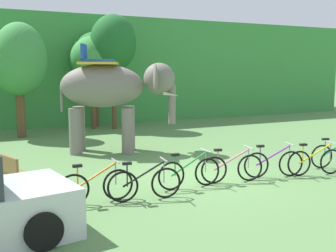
% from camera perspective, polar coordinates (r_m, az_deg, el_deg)
% --- Properties ---
extents(ground_plane, '(80.00, 80.00, 0.00)m').
position_cam_1_polar(ground_plane, '(11.53, 4.30, -6.88)').
color(ground_plane, '#567F47').
extents(foliage_hedge, '(36.00, 6.00, 5.76)m').
position_cam_1_polar(foliage_hedge, '(24.99, -13.05, 7.48)').
color(foliage_hedge, '#3D8E42').
rests_on(foliage_hedge, ground).
extents(tree_center_right, '(2.36, 2.36, 4.42)m').
position_cam_1_polar(tree_center_right, '(18.90, -19.96, 7.82)').
color(tree_center_right, brown).
rests_on(tree_center_right, ground).
extents(tree_far_left, '(2.22, 2.22, 4.89)m').
position_cam_1_polar(tree_far_left, '(18.80, -19.68, 8.70)').
color(tree_far_left, brown).
rests_on(tree_far_left, ground).
extents(tree_far_right, '(2.15, 2.15, 4.53)m').
position_cam_1_polar(tree_far_right, '(20.76, -10.33, 8.96)').
color(tree_far_right, brown).
rests_on(tree_far_right, ground).
extents(tree_center, '(2.62, 2.62, 4.80)m').
position_cam_1_polar(tree_center, '(21.68, -9.98, 8.92)').
color(tree_center, brown).
rests_on(tree_center, ground).
extents(tree_left, '(2.24, 2.24, 5.56)m').
position_cam_1_polar(tree_left, '(20.56, -7.54, 11.19)').
color(tree_left, brown).
rests_on(tree_left, ground).
extents(elephant, '(4.19, 2.92, 3.78)m').
position_cam_1_polar(elephant, '(14.69, -7.73, 4.92)').
color(elephant, slate).
rests_on(elephant, ground).
extents(bike_orange, '(1.71, 0.52, 0.92)m').
position_cam_1_polar(bike_orange, '(9.29, -9.88, -8.12)').
color(bike_orange, black).
rests_on(bike_orange, ground).
extents(bike_black, '(1.70, 0.52, 0.92)m').
position_cam_1_polar(bike_black, '(9.36, -3.24, -7.91)').
color(bike_black, black).
rests_on(bike_black, ground).
extents(bike_green, '(1.71, 0.52, 0.92)m').
position_cam_1_polar(bike_green, '(10.31, 2.97, -6.42)').
color(bike_green, black).
rests_on(bike_green, ground).
extents(bike_pink, '(1.68, 0.55, 0.92)m').
position_cam_1_polar(bike_pink, '(10.92, 8.79, -5.70)').
color(bike_pink, black).
rests_on(bike_pink, ground).
extents(bike_purple, '(1.66, 0.63, 0.92)m').
position_cam_1_polar(bike_purple, '(11.66, 14.31, -5.00)').
color(bike_purple, black).
rests_on(bike_purple, ground).
extents(bike_yellow, '(1.68, 0.57, 0.92)m').
position_cam_1_polar(bike_yellow, '(12.23, 19.60, -4.61)').
color(bike_yellow, black).
rests_on(bike_yellow, ground).
extents(bike_teal, '(1.68, 0.57, 0.92)m').
position_cam_1_polar(bike_teal, '(13.40, 22.15, -3.68)').
color(bike_teal, black).
rests_on(bike_teal, ground).
extents(wooden_bench, '(0.89, 1.55, 0.89)m').
position_cam_1_polar(wooden_bench, '(10.85, -21.14, -5.73)').
color(wooden_bench, brown).
rests_on(wooden_bench, ground).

